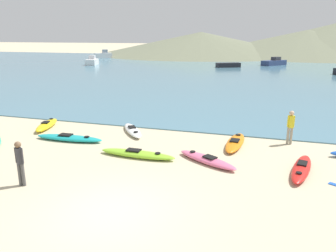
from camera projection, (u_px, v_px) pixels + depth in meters
ground_plane at (112, 211)px, 9.93m from camera, size 400.00×400.00×0.00m
bay_water at (240, 70)px, 50.30m from camera, size 160.00×70.00×0.06m
far_hill_left at (201, 43)px, 91.67m from camera, size 58.50×58.50×6.02m
far_hill_midleft at (306, 42)px, 88.10m from camera, size 59.89×59.89×6.52m
kayak_on_sand_0 at (69, 138)px, 16.49m from camera, size 3.62×0.91×0.32m
kayak_on_sand_1 at (302, 168)px, 12.70m from camera, size 1.22×3.18×0.34m
kayak_on_sand_2 at (133, 130)px, 17.83m from camera, size 2.22×2.75×0.31m
kayak_on_sand_3 at (235, 142)px, 15.80m from camera, size 0.96×3.15×0.32m
kayak_on_sand_5 at (137, 154)px, 14.27m from camera, size 3.47×0.77×0.33m
kayak_on_sand_6 at (47, 125)px, 18.73m from camera, size 1.34×2.76×0.40m
kayak_on_sand_7 at (207, 160)px, 13.62m from camera, size 2.89×2.05×0.32m
person_near_foreground at (20, 161)px, 11.35m from camera, size 0.33×0.29×1.63m
person_near_waterline at (291, 125)px, 15.75m from camera, size 0.34×0.29×1.67m
moored_boat_0 at (274, 62)px, 57.23m from camera, size 4.38×4.93×1.43m
moored_boat_1 at (92, 61)px, 58.15m from camera, size 2.62×3.86×1.65m
moored_boat_3 at (104, 55)px, 75.04m from camera, size 3.94×3.60×1.92m
moored_boat_4 at (228, 65)px, 53.74m from camera, size 4.09×3.04×0.71m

